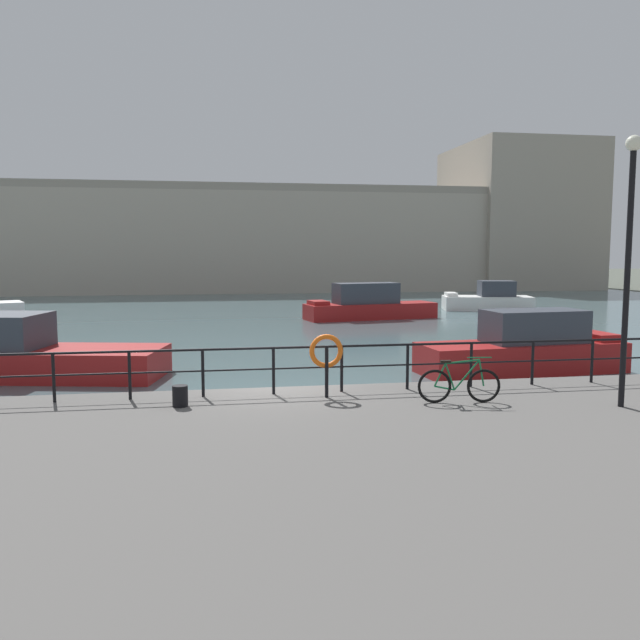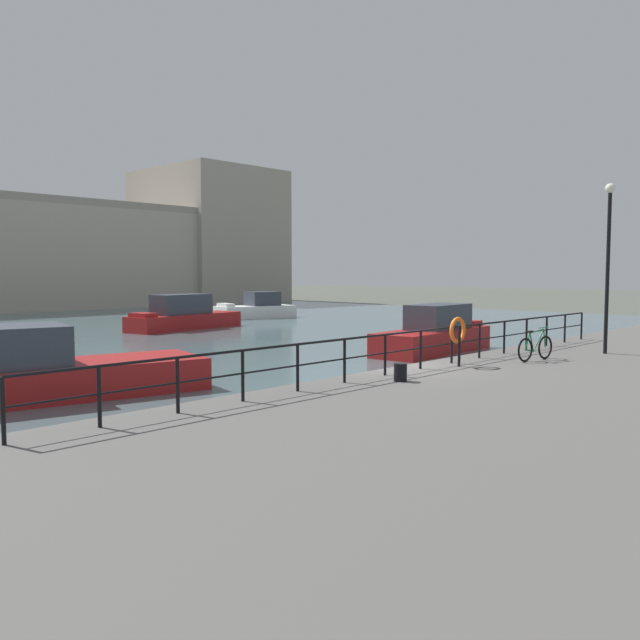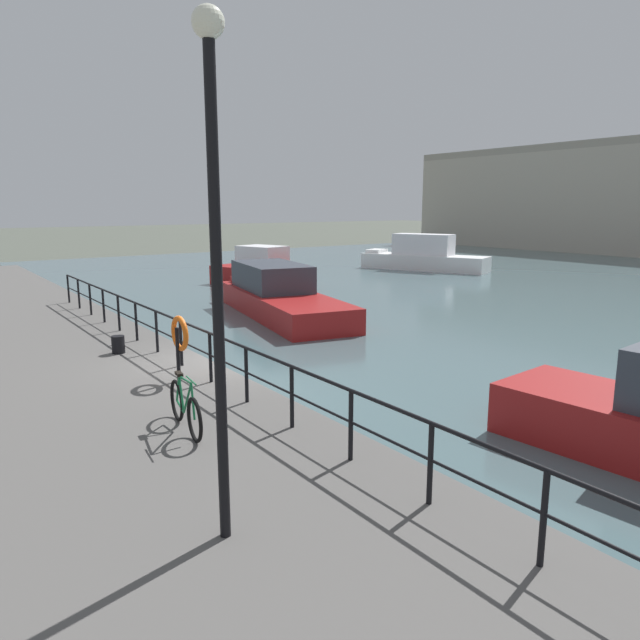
{
  "view_description": "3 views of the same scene",
  "coord_description": "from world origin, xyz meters",
  "px_view_note": "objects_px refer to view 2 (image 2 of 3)",
  "views": [
    {
      "loc": [
        -1.48,
        -15.08,
        4.02
      ],
      "look_at": [
        1.23,
        0.89,
        2.29
      ],
      "focal_mm": 36.45,
      "sensor_mm": 36.0,
      "label": 1
    },
    {
      "loc": [
        -14.67,
        -10.98,
        3.44
      ],
      "look_at": [
        1.4,
        4.55,
        1.81
      ],
      "focal_mm": 36.26,
      "sensor_mm": 36.0,
      "label": 2
    },
    {
      "loc": [
        12.32,
        -5.72,
        4.45
      ],
      "look_at": [
        0.45,
        2.77,
        1.57
      ],
      "focal_mm": 32.71,
      "sensor_mm": 36.0,
      "label": 3
    }
  ],
  "objects_px": {
    "mooring_bollard": "(400,372)",
    "moored_cabin_cruiser": "(12,372)",
    "moored_red_daysailer": "(435,334)",
    "moored_blue_motorboat": "(184,316)",
    "parked_bicycle": "(535,348)",
    "quay_lamp_post": "(608,248)",
    "moored_white_yacht": "(257,308)",
    "life_ring_stand": "(458,332)"
  },
  "relations": [
    {
      "from": "mooring_bollard",
      "to": "moored_red_daysailer",
      "type": "bearing_deg",
      "value": 30.17
    },
    {
      "from": "parked_bicycle",
      "to": "moored_white_yacht",
      "type": "bearing_deg",
      "value": 71.99
    },
    {
      "from": "moored_blue_motorboat",
      "to": "moored_cabin_cruiser",
      "type": "distance_m",
      "value": 22.16
    },
    {
      "from": "moored_blue_motorboat",
      "to": "moored_red_daysailer",
      "type": "bearing_deg",
      "value": 83.41
    },
    {
      "from": "mooring_bollard",
      "to": "quay_lamp_post",
      "type": "bearing_deg",
      "value": -9.7
    },
    {
      "from": "mooring_bollard",
      "to": "quay_lamp_post",
      "type": "distance_m",
      "value": 9.69
    },
    {
      "from": "life_ring_stand",
      "to": "moored_blue_motorboat",
      "type": "bearing_deg",
      "value": 73.94
    },
    {
      "from": "moored_red_daysailer",
      "to": "life_ring_stand",
      "type": "xyz_separation_m",
      "value": [
        -7.81,
        -6.0,
        0.98
      ]
    },
    {
      "from": "mooring_bollard",
      "to": "moored_blue_motorboat",
      "type": "bearing_deg",
      "value": 67.45
    },
    {
      "from": "mooring_bollard",
      "to": "moored_cabin_cruiser",
      "type": "bearing_deg",
      "value": 125.51
    },
    {
      "from": "moored_cabin_cruiser",
      "to": "moored_white_yacht",
      "type": "xyz_separation_m",
      "value": [
        25.42,
        19.86,
        -0.07
      ]
    },
    {
      "from": "moored_white_yacht",
      "to": "quay_lamp_post",
      "type": "relative_size",
      "value": 1.14
    },
    {
      "from": "moored_white_yacht",
      "to": "mooring_bollard",
      "type": "xyz_separation_m",
      "value": [
        -19.45,
        -28.23,
        0.3
      ]
    },
    {
      "from": "moored_blue_motorboat",
      "to": "quay_lamp_post",
      "type": "distance_m",
      "value": 25.62
    },
    {
      "from": "moored_white_yacht",
      "to": "moored_blue_motorboat",
      "type": "bearing_deg",
      "value": 37.4
    },
    {
      "from": "parked_bicycle",
      "to": "life_ring_stand",
      "type": "distance_m",
      "value": 2.92
    },
    {
      "from": "moored_white_yacht",
      "to": "life_ring_stand",
      "type": "relative_size",
      "value": 4.49
    },
    {
      "from": "moored_blue_motorboat",
      "to": "quay_lamp_post",
      "type": "relative_size",
      "value": 1.48
    },
    {
      "from": "parked_bicycle",
      "to": "life_ring_stand",
      "type": "bearing_deg",
      "value": 166.26
    },
    {
      "from": "moored_blue_motorboat",
      "to": "mooring_bollard",
      "type": "bearing_deg",
      "value": 57.42
    },
    {
      "from": "moored_red_daysailer",
      "to": "mooring_bollard",
      "type": "distance_m",
      "value": 12.67
    },
    {
      "from": "moored_cabin_cruiser",
      "to": "quay_lamp_post",
      "type": "bearing_deg",
      "value": 158.4
    },
    {
      "from": "moored_white_yacht",
      "to": "life_ring_stand",
      "type": "height_order",
      "value": "life_ring_stand"
    },
    {
      "from": "mooring_bollard",
      "to": "quay_lamp_post",
      "type": "height_order",
      "value": "quay_lamp_post"
    },
    {
      "from": "life_ring_stand",
      "to": "mooring_bollard",
      "type": "bearing_deg",
      "value": -173.37
    },
    {
      "from": "moored_red_daysailer",
      "to": "moored_white_yacht",
      "type": "xyz_separation_m",
      "value": [
        8.5,
        21.87,
        -0.07
      ]
    },
    {
      "from": "moored_red_daysailer",
      "to": "mooring_bollard",
      "type": "relative_size",
      "value": 15.98
    },
    {
      "from": "moored_blue_motorboat",
      "to": "moored_red_daysailer",
      "type": "distance_m",
      "value": 17.5
    },
    {
      "from": "moored_cabin_cruiser",
      "to": "life_ring_stand",
      "type": "xyz_separation_m",
      "value": [
        9.11,
        -8.01,
        0.98
      ]
    },
    {
      "from": "moored_cabin_cruiser",
      "to": "quay_lamp_post",
      "type": "relative_size",
      "value": 1.77
    },
    {
      "from": "moored_cabin_cruiser",
      "to": "parked_bicycle",
      "type": "relative_size",
      "value": 5.5
    },
    {
      "from": "moored_blue_motorboat",
      "to": "quay_lamp_post",
      "type": "height_order",
      "value": "quay_lamp_post"
    },
    {
      "from": "moored_red_daysailer",
      "to": "life_ring_stand",
      "type": "height_order",
      "value": "life_ring_stand"
    },
    {
      "from": "moored_cabin_cruiser",
      "to": "moored_white_yacht",
      "type": "distance_m",
      "value": 32.26
    },
    {
      "from": "moored_red_daysailer",
      "to": "life_ring_stand",
      "type": "relative_size",
      "value": 5.03
    },
    {
      "from": "moored_red_daysailer",
      "to": "quay_lamp_post",
      "type": "relative_size",
      "value": 1.28
    },
    {
      "from": "quay_lamp_post",
      "to": "life_ring_stand",
      "type": "bearing_deg",
      "value": 162.01
    },
    {
      "from": "moored_cabin_cruiser",
      "to": "moored_white_yacht",
      "type": "relative_size",
      "value": 1.55
    },
    {
      "from": "moored_white_yacht",
      "to": "parked_bicycle",
      "type": "relative_size",
      "value": 3.55
    },
    {
      "from": "moored_blue_motorboat",
      "to": "moored_white_yacht",
      "type": "relative_size",
      "value": 1.29
    },
    {
      "from": "moored_blue_motorboat",
      "to": "moored_cabin_cruiser",
      "type": "relative_size",
      "value": 0.84
    },
    {
      "from": "parked_bicycle",
      "to": "quay_lamp_post",
      "type": "distance_m",
      "value": 4.5
    }
  ]
}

